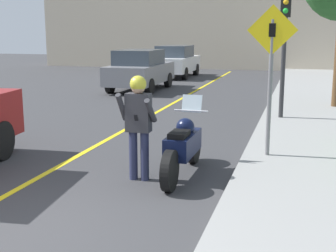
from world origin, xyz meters
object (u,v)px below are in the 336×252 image
at_px(crossing_sign, 271,67).
at_px(parked_car_white, 175,61).
at_px(motorcycle, 183,146).
at_px(parked_car_grey, 140,70).
at_px(person_biker, 138,117).
at_px(traffic_light, 285,28).

height_order(crossing_sign, parked_car_white, crossing_sign).
distance_m(motorcycle, parked_car_grey, 11.89).
bearing_deg(parked_car_white, parked_car_grey, -89.55).
bearing_deg(crossing_sign, parked_car_grey, 121.53).
distance_m(crossing_sign, parked_car_white, 16.67).
height_order(parked_car_grey, parked_car_white, same).
relative_size(motorcycle, person_biker, 1.33).
bearing_deg(traffic_light, parked_car_white, 117.88).
height_order(person_biker, parked_car_white, person_biker).
xyz_separation_m(person_biker, traffic_light, (2.03, 5.82, 1.45)).
distance_m(crossing_sign, parked_car_grey, 11.40).
bearing_deg(motorcycle, parked_car_grey, 112.84).
relative_size(crossing_sign, parked_car_white, 0.66).
distance_m(traffic_light, parked_car_grey, 8.36).
relative_size(parked_car_grey, parked_car_white, 1.00).
bearing_deg(traffic_light, crossing_sign, -90.83).
bearing_deg(traffic_light, motorcycle, -104.45).
xyz_separation_m(person_biker, parked_car_grey, (-3.97, 11.39, -0.22)).
height_order(crossing_sign, parked_car_grey, crossing_sign).
bearing_deg(parked_car_grey, parked_car_white, 90.45).
bearing_deg(crossing_sign, motorcycle, -136.22).
xyz_separation_m(person_biker, crossing_sign, (1.97, 1.71, 0.73)).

